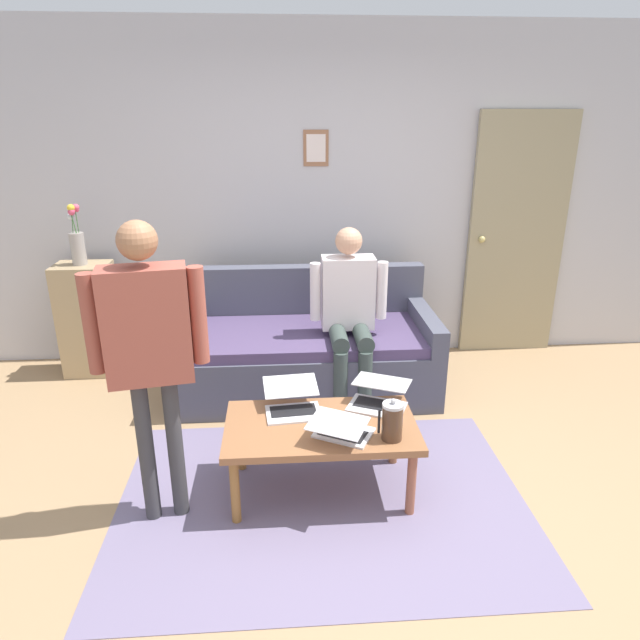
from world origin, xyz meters
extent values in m
plane|color=#9F7D58|center=(0.00, 0.00, 0.00)|extent=(7.68, 7.68, 0.00)
cube|color=slate|center=(0.07, -0.08, 0.00)|extent=(2.24, 1.62, 0.01)
cube|color=#BBB8BE|center=(0.00, -2.20, 1.35)|extent=(7.04, 0.10, 2.70)
cube|color=#956245|center=(-0.04, -2.15, 1.76)|extent=(0.20, 0.02, 0.28)
cube|color=silver|center=(-0.04, -2.14, 1.76)|extent=(0.15, 0.00, 0.21)
cube|color=brown|center=(-1.57, -2.15, 1.56)|extent=(0.26, 0.02, 0.33)
cube|color=silver|center=(-1.57, -2.14, 1.56)|extent=(0.20, 0.00, 0.25)
cube|color=#9C8E6C|center=(-1.74, -2.11, 1.02)|extent=(0.82, 0.05, 2.05)
sphere|color=tan|center=(-1.43, -2.07, 1.02)|extent=(0.06, 0.06, 0.06)
cube|color=#4B4C5B|center=(0.07, -1.44, 0.21)|extent=(1.89, 0.93, 0.42)
cube|color=#4F3F63|center=(0.07, -1.42, 0.46)|extent=(1.65, 0.85, 0.08)
cube|color=#4B4C5B|center=(0.07, -1.83, 0.65)|extent=(1.89, 0.14, 0.46)
cube|color=#4B4C5B|center=(-0.81, -1.44, 0.52)|extent=(0.12, 0.93, 0.20)
cube|color=#4B4C5B|center=(0.96, -1.44, 0.52)|extent=(0.12, 0.93, 0.20)
cube|color=#925D39|center=(0.07, -0.18, 0.41)|extent=(1.05, 0.59, 0.04)
cylinder|color=#99553E|center=(-0.39, 0.06, 0.19)|extent=(0.05, 0.05, 0.39)
cylinder|color=#986530|center=(0.53, 0.06, 0.19)|extent=(0.05, 0.05, 0.39)
cylinder|color=brown|center=(-0.39, -0.41, 0.19)|extent=(0.05, 0.05, 0.39)
cylinder|color=olive|center=(0.53, -0.41, 0.19)|extent=(0.05, 0.05, 0.39)
cube|color=silver|center=(0.21, -0.30, 0.43)|extent=(0.33, 0.24, 0.01)
cube|color=black|center=(0.21, -0.31, 0.44)|extent=(0.27, 0.15, 0.00)
cube|color=silver|center=(0.22, -0.42, 0.54)|extent=(0.33, 0.23, 0.05)
cube|color=white|center=(0.22, -0.42, 0.54)|extent=(0.29, 0.21, 0.04)
cube|color=silver|center=(-0.27, -0.33, 0.43)|extent=(0.38, 0.33, 0.01)
cube|color=black|center=(-0.27, -0.35, 0.44)|extent=(0.30, 0.23, 0.00)
cube|color=silver|center=(-0.31, -0.43, 0.54)|extent=(0.37, 0.32, 0.02)
cube|color=#272624|center=(-0.31, -0.43, 0.54)|extent=(0.34, 0.29, 0.01)
cube|color=silver|center=(-0.05, -0.07, 0.43)|extent=(0.35, 0.32, 0.01)
cube|color=black|center=(-0.04, -0.06, 0.44)|extent=(0.27, 0.23, 0.00)
cube|color=silver|center=(-0.01, 0.01, 0.54)|extent=(0.35, 0.31, 0.03)
cube|color=white|center=(-0.01, 0.01, 0.54)|extent=(0.31, 0.28, 0.03)
cylinder|color=#4C3323|center=(-0.29, -0.01, 0.52)|extent=(0.11, 0.11, 0.19)
cylinder|color=#B7B7BC|center=(-0.29, -0.01, 0.62)|extent=(0.11, 0.11, 0.02)
sphere|color=#B2B2B7|center=(-0.29, -0.01, 0.65)|extent=(0.03, 0.03, 0.03)
cube|color=black|center=(-0.22, -0.01, 0.53)|extent=(0.01, 0.01, 0.13)
cube|color=tan|center=(1.82, -1.88, 0.46)|extent=(0.42, 0.32, 0.91)
cylinder|color=#A29991|center=(1.82, -1.88, 1.04)|extent=(0.11, 0.11, 0.25)
cylinder|color=#3D7038|center=(1.82, -1.86, 1.24)|extent=(0.03, 0.01, 0.16)
sphere|color=#D94765|center=(1.82, -1.85, 1.33)|extent=(0.05, 0.05, 0.05)
cylinder|color=#3D7038|center=(1.80, -1.88, 1.25)|extent=(0.01, 0.03, 0.17)
sphere|color=#DC4362|center=(1.79, -1.89, 1.33)|extent=(0.03, 0.03, 0.03)
cylinder|color=#3D7038|center=(1.84, -1.89, 1.22)|extent=(0.01, 0.02, 0.12)
sphere|color=silver|center=(1.85, -1.90, 1.28)|extent=(0.05, 0.05, 0.05)
cylinder|color=#3D7038|center=(1.82, -1.86, 1.26)|extent=(0.02, 0.01, 0.19)
sphere|color=yellow|center=(1.82, -1.85, 1.35)|extent=(0.05, 0.05, 0.05)
cylinder|color=#3D7038|center=(1.80, -1.89, 1.26)|extent=(0.01, 0.02, 0.19)
sphere|color=#E3516C|center=(1.80, -1.89, 1.35)|extent=(0.05, 0.05, 0.05)
cylinder|color=#3A393C|center=(0.97, -0.02, 0.40)|extent=(0.08, 0.08, 0.80)
cylinder|color=#3A393C|center=(0.83, -0.04, 0.40)|extent=(0.08, 0.08, 0.80)
cube|color=#96483B|center=(0.90, -0.03, 1.08)|extent=(0.42, 0.24, 0.57)
cylinder|color=#96483B|center=(1.14, 0.01, 1.11)|extent=(0.09, 0.09, 0.48)
cylinder|color=#96483B|center=(0.66, -0.07, 1.11)|extent=(0.09, 0.09, 0.48)
sphere|color=#9E6A49|center=(0.90, -0.03, 1.49)|extent=(0.18, 0.18, 0.18)
cylinder|color=#38443F|center=(-0.30, -0.98, 0.25)|extent=(0.10, 0.10, 0.50)
cylinder|color=#38443F|center=(-0.13, -0.98, 0.25)|extent=(0.10, 0.10, 0.50)
cylinder|color=#38443F|center=(-0.30, -1.16, 0.55)|extent=(0.12, 0.40, 0.12)
cylinder|color=#38443F|center=(-0.13, -1.16, 0.55)|extent=(0.12, 0.40, 0.12)
cube|color=silver|center=(-0.21, -1.34, 0.81)|extent=(0.37, 0.20, 0.52)
cylinder|color=silver|center=(-0.45, -1.29, 0.84)|extent=(0.08, 0.08, 0.42)
cylinder|color=silver|center=(0.03, -1.29, 0.84)|extent=(0.08, 0.08, 0.42)
sphere|color=tan|center=(-0.21, -1.34, 1.19)|extent=(0.19, 0.19, 0.19)
camera|label=1|loc=(0.26, 2.49, 2.02)|focal=31.56mm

